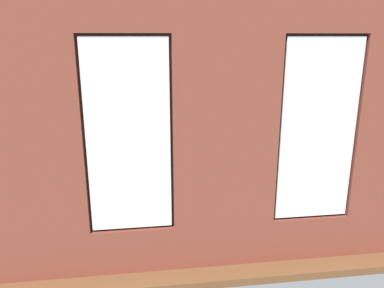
% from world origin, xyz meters
% --- Properties ---
extents(ground_plane, '(7.01, 5.52, 0.10)m').
position_xyz_m(ground_plane, '(0.00, 0.00, -0.05)').
color(ground_plane, brown).
extents(brick_wall_with_windows, '(6.41, 0.30, 3.27)m').
position_xyz_m(brick_wall_with_windows, '(-0.00, 2.38, 1.61)').
color(brick_wall_with_windows, brown).
rests_on(brick_wall_with_windows, ground_plane).
extents(white_wall_right, '(0.10, 4.52, 3.27)m').
position_xyz_m(white_wall_right, '(3.16, 0.20, 1.63)').
color(white_wall_right, white).
rests_on(white_wall_right, ground_plane).
extents(couch_by_window, '(1.82, 0.87, 0.80)m').
position_xyz_m(couch_by_window, '(0.64, 1.73, 0.33)').
color(couch_by_window, black).
rests_on(couch_by_window, ground_plane).
extents(couch_left, '(0.95, 1.94, 0.80)m').
position_xyz_m(couch_left, '(-2.51, -0.17, 0.33)').
color(couch_left, black).
rests_on(couch_left, ground_plane).
extents(coffee_table, '(1.43, 0.71, 0.45)m').
position_xyz_m(coffee_table, '(0.40, -0.12, 0.39)').
color(coffee_table, olive).
rests_on(coffee_table, ground_plane).
extents(cup_ceramic, '(0.07, 0.07, 0.09)m').
position_xyz_m(cup_ceramic, '(0.30, -0.01, 0.49)').
color(cup_ceramic, '#33567F').
rests_on(cup_ceramic, coffee_table).
extents(table_plant_small, '(0.17, 0.17, 0.27)m').
position_xyz_m(table_plant_small, '(0.83, -0.01, 0.59)').
color(table_plant_small, '#47423D').
rests_on(table_plant_small, coffee_table).
extents(remote_gray, '(0.18, 0.11, 0.02)m').
position_xyz_m(remote_gray, '(0.58, -0.21, 0.46)').
color(remote_gray, '#59595B').
rests_on(remote_gray, coffee_table).
extents(media_console, '(1.19, 0.42, 0.51)m').
position_xyz_m(media_console, '(2.86, 0.45, 0.26)').
color(media_console, black).
rests_on(media_console, ground_plane).
extents(tv_flatscreen, '(1.14, 0.20, 0.77)m').
position_xyz_m(tv_flatscreen, '(2.86, 0.45, 0.90)').
color(tv_flatscreen, black).
rests_on(tv_flatscreen, media_console).
extents(papasan_chair, '(1.20, 1.20, 0.73)m').
position_xyz_m(papasan_chair, '(1.13, -1.71, 0.46)').
color(papasan_chair, olive).
rests_on(papasan_chair, ground_plane).
extents(potted_plant_foreground_right, '(1.03, 0.93, 1.29)m').
position_xyz_m(potted_plant_foreground_right, '(2.55, -1.71, 0.76)').
color(potted_plant_foreground_right, '#9E5638').
rests_on(potted_plant_foreground_right, ground_plane).
extents(potted_plant_between_couches, '(1.09, 0.97, 1.41)m').
position_xyz_m(potted_plant_between_couches, '(-0.73, 1.67, 0.80)').
color(potted_plant_between_couches, gray).
rests_on(potted_plant_between_couches, ground_plane).
extents(potted_plant_by_left_couch, '(0.40, 0.40, 0.54)m').
position_xyz_m(potted_plant_by_left_couch, '(-2.11, -1.57, 0.37)').
color(potted_plant_by_left_couch, '#9E5638').
rests_on(potted_plant_by_left_couch, ground_plane).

